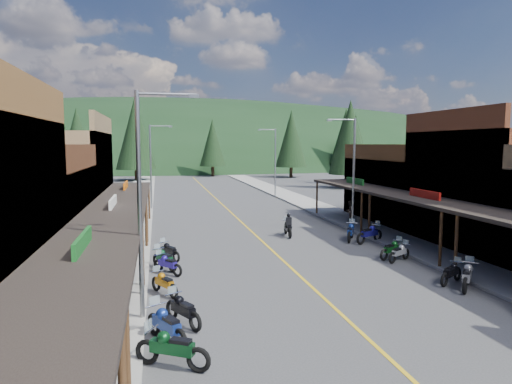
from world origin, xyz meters
TOP-DOWN VIEW (x-y plane):
  - ground at (0.00, 0.00)m, footprint 220.00×220.00m
  - centerline at (0.00, 20.00)m, footprint 0.15×90.00m
  - sidewalk_west at (-8.70, 20.00)m, footprint 3.40×94.00m
  - sidewalk_east at (8.70, 20.00)m, footprint 3.40×94.00m
  - shop_west_2 at (-13.75, 1.70)m, footprint 10.90×9.00m
  - shop_west_3 at (-13.78, 11.30)m, footprint 10.90×10.20m
  - shop_east_2 at (13.78, 1.70)m, footprint 10.90×9.00m
  - shop_east_3 at (13.75, 11.30)m, footprint 10.90×10.20m
  - streetlight_0 at (-6.95, -6.00)m, footprint 2.16×0.18m
  - streetlight_1 at (-6.95, 22.00)m, footprint 2.16×0.18m
  - streetlight_2 at (6.95, 8.00)m, footprint 2.16×0.18m
  - streetlight_3 at (6.95, 30.00)m, footprint 2.16×0.18m
  - ridge_hill at (0.00, 135.00)m, footprint 310.00×140.00m
  - pine_1 at (-24.00, 70.00)m, footprint 5.88×5.88m
  - pine_2 at (-10.00, 58.00)m, footprint 6.72×6.72m
  - pine_3 at (4.00, 66.00)m, footprint 5.04×5.04m
  - pine_4 at (18.00, 60.00)m, footprint 5.88×5.88m
  - pine_5 at (34.00, 72.00)m, footprint 6.72×6.72m
  - pine_6 at (46.00, 64.00)m, footprint 5.04×5.04m
  - pine_7 at (-32.00, 76.00)m, footprint 5.88×5.88m
  - pine_8 at (-22.00, 40.00)m, footprint 4.48×4.48m
  - pine_9 at (24.00, 45.00)m, footprint 4.93×4.93m
  - pine_10 at (-18.00, 50.00)m, footprint 5.38×5.38m
  - pine_11 at (20.00, 38.00)m, footprint 5.82×5.82m
  - bike_west_3 at (-6.18, -9.70)m, footprint 2.30×1.75m
  - bike_west_4 at (-6.31, -8.07)m, footprint 1.75×2.38m
  - bike_west_5 at (-5.72, -6.69)m, footprint 1.62×2.17m
  - bike_west_6 at (-6.30, -3.32)m, footprint 1.50×1.96m
  - bike_west_7 at (-6.10, -0.29)m, footprint 1.70×1.87m
  - bike_west_8 at (-6.23, 0.63)m, footprint 1.61×2.09m
  - bike_west_9 at (-5.96, 2.42)m, footprint 1.52×1.98m
  - bike_east_5 at (6.41, -5.30)m, footprint 2.05×2.13m
  - bike_east_6 at (6.23, -4.47)m, footprint 1.96×1.53m
  - bike_east_7 at (5.96, -0.46)m, footprint 1.93×1.46m
  - bike_east_8 at (5.89, 0.19)m, footprint 2.07×1.49m
  - bike_east_9 at (6.49, 4.10)m, footprint 2.42×1.68m
  - bike_east_10 at (5.62, 5.00)m, footprint 1.79×2.34m
  - rider_on_bike at (2.05, 7.18)m, footprint 0.90×2.19m
  - pedestrian_east_b at (8.27, 11.19)m, footprint 0.93×0.76m

SIDE VIEW (x-z plane):
  - ground at x=0.00m, z-range 0.00..0.00m
  - ridge_hill at x=0.00m, z-range -30.00..30.00m
  - centerline at x=0.00m, z-range 0.00..0.01m
  - sidewalk_west at x=-8.70m, z-range 0.00..0.15m
  - sidewalk_east at x=8.70m, z-range 0.00..0.15m
  - bike_east_7 at x=5.96m, z-range 0.00..1.07m
  - bike_west_7 at x=-6.10m, z-range 0.00..1.09m
  - bike_west_6 at x=-6.30m, z-range 0.00..1.09m
  - bike_east_6 at x=6.23m, z-range 0.00..1.09m
  - bike_west_9 at x=-5.96m, z-range 0.00..1.10m
  - bike_east_8 at x=5.89m, z-range 0.00..1.13m
  - bike_west_8 at x=-6.23m, z-range 0.00..1.16m
  - bike_west_5 at x=-5.72m, z-range 0.00..1.19m
  - bike_east_5 at x=6.41m, z-range 0.00..1.27m
  - bike_west_3 at x=-6.18m, z-range 0.00..1.27m
  - bike_east_10 at x=5.62m, z-range 0.00..1.30m
  - rider_on_bike at x=2.05m, z-range -0.16..1.46m
  - bike_west_4 at x=-6.31m, z-range 0.00..1.31m
  - bike_east_9 at x=6.49m, z-range 0.00..1.32m
  - pedestrian_east_b at x=8.27m, z-range 0.15..1.81m
  - shop_east_3 at x=13.75m, z-range -0.57..5.63m
  - shop_west_2 at x=-13.75m, z-range -0.57..5.63m
  - shop_east_2 at x=13.78m, z-range -0.58..7.62m
  - shop_west_3 at x=-13.78m, z-range -0.58..7.62m
  - streetlight_0 at x=-6.95m, z-range 0.46..8.46m
  - streetlight_1 at x=-6.95m, z-range 0.46..8.46m
  - streetlight_2 at x=6.95m, z-range 0.46..8.46m
  - streetlight_3 at x=6.95m, z-range 0.46..8.46m
  - pine_8 at x=-22.00m, z-range 0.98..10.98m
  - pine_9 at x=24.00m, z-range 0.98..11.78m
  - pine_3 at x=4.00m, z-range 0.98..11.98m
  - pine_6 at x=46.00m, z-range 0.98..11.98m
  - pine_10 at x=-18.00m, z-range 0.98..12.58m
  - pine_11 at x=20.00m, z-range 0.99..13.39m
  - pine_1 at x=-24.00m, z-range 0.99..13.49m
  - pine_4 at x=18.00m, z-range 0.99..13.49m
  - pine_7 at x=-32.00m, z-range 0.99..13.49m
  - pine_2 at x=-10.00m, z-range 0.99..14.99m
  - pine_5 at x=34.00m, z-range 0.99..14.99m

